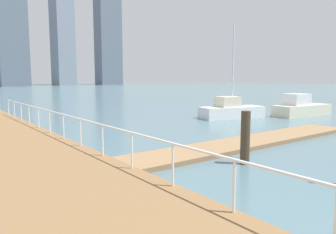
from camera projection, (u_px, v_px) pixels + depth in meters
The scene contains 8 objects.
ground_plane at pixel (82, 125), 20.30m from camera, with size 300.00×300.00×0.00m, color slate.
floating_dock at pixel (247, 142), 14.47m from camera, with size 14.47×2.00×0.18m, color #93704C.
boardwalk_railing at pixel (91, 127), 11.40m from camera, with size 0.06×28.87×1.08m.
dock_piling_1 at pixel (245, 138), 11.09m from camera, with size 0.33×0.33×1.88m, color #473826.
moored_boat_0 at pixel (301, 108), 25.47m from camera, with size 5.44×2.30×1.79m.
moored_boat_1 at pixel (231, 110), 24.11m from camera, with size 5.26×2.84×6.95m.
skyline_tower_3 at pixel (12, 31), 117.64m from camera, with size 9.95×11.96×40.76m, color slate.
skyline_tower_4 at pixel (62, 29), 134.74m from camera, with size 7.70×8.87×47.69m, color gray.
Camera 1 is at (-7.74, 0.66, 3.00)m, focal length 34.00 mm.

